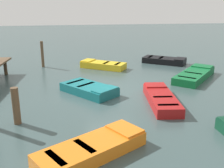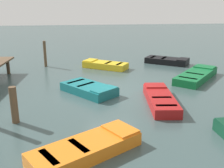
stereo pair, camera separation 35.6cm
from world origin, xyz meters
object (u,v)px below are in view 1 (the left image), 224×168
object	(u,v)px
rowboat_yellow	(103,65)
rowboat_orange	(93,148)
rowboat_teal	(89,89)
mooring_piling_near_right	(42,54)
rowboat_green	(195,75)
rowboat_red	(161,99)
mooring_piling_far_left	(16,106)
rowboat_black	(164,60)

from	to	relation	value
rowboat_yellow	rowboat_orange	bearing A→B (deg)	114.00
rowboat_teal	mooring_piling_near_right	distance (m)	6.55
rowboat_green	rowboat_red	xyz separation A→B (m)	(-3.50, 3.18, 0.00)
rowboat_red	mooring_piling_far_left	size ratio (longest dim) A/B	2.52
rowboat_orange	mooring_piling_near_right	bearing A→B (deg)	69.93
rowboat_orange	rowboat_black	xyz separation A→B (m)	(11.21, -6.07, 0.00)
rowboat_black	rowboat_green	bearing A→B (deg)	-49.57
rowboat_orange	rowboat_red	world-z (taller)	same
rowboat_green	rowboat_black	distance (m)	4.08
rowboat_yellow	rowboat_red	world-z (taller)	same
rowboat_red	rowboat_black	distance (m)	8.06
rowboat_yellow	rowboat_black	world-z (taller)	same
rowboat_green	rowboat_red	distance (m)	4.73
rowboat_yellow	rowboat_green	xyz separation A→B (m)	(-3.28, -4.88, -0.00)
rowboat_red	mooring_piling_far_left	world-z (taller)	mooring_piling_far_left
rowboat_yellow	rowboat_black	xyz separation A→B (m)	(0.78, -4.51, -0.00)
rowboat_red	rowboat_black	xyz separation A→B (m)	(7.56, -2.80, 0.00)
rowboat_yellow	mooring_piling_near_right	distance (m)	4.11
rowboat_yellow	rowboat_red	size ratio (longest dim) A/B	0.89
rowboat_red	mooring_piling_near_right	xyz separation A→B (m)	(7.74, 5.65, 0.65)
rowboat_orange	rowboat_green	size ratio (longest dim) A/B	0.90
mooring_piling_near_right	rowboat_green	bearing A→B (deg)	-115.69
mooring_piling_far_left	rowboat_red	bearing A→B (deg)	-78.56
rowboat_black	mooring_piling_near_right	distance (m)	8.48
rowboat_teal	rowboat_red	size ratio (longest dim) A/B	0.87
rowboat_green	mooring_piling_near_right	xyz separation A→B (m)	(4.25, 8.82, 0.65)
rowboat_orange	rowboat_black	bearing A→B (deg)	29.72
rowboat_teal	rowboat_yellow	distance (m)	5.14
rowboat_yellow	rowboat_black	distance (m)	4.58
rowboat_red	mooring_piling_far_left	bearing A→B (deg)	107.54
rowboat_orange	rowboat_green	world-z (taller)	same
rowboat_orange	rowboat_green	bearing A→B (deg)	16.12
mooring_piling_far_left	mooring_piling_near_right	distance (m)	8.91
rowboat_green	mooring_piling_near_right	size ratio (longest dim) A/B	2.18
rowboat_orange	rowboat_green	xyz separation A→B (m)	(7.15, -6.45, -0.00)
rowboat_yellow	rowboat_red	distance (m)	6.99
rowboat_black	mooring_piling_near_right	xyz separation A→B (m)	(0.18, 8.45, 0.65)
rowboat_black	rowboat_yellow	bearing A→B (deg)	-135.04
rowboat_teal	mooring_piling_far_left	world-z (taller)	mooring_piling_far_left
rowboat_teal	rowboat_green	size ratio (longest dim) A/B	0.79
mooring_piling_far_left	rowboat_orange	bearing A→B (deg)	-134.93
rowboat_orange	rowboat_black	distance (m)	12.75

